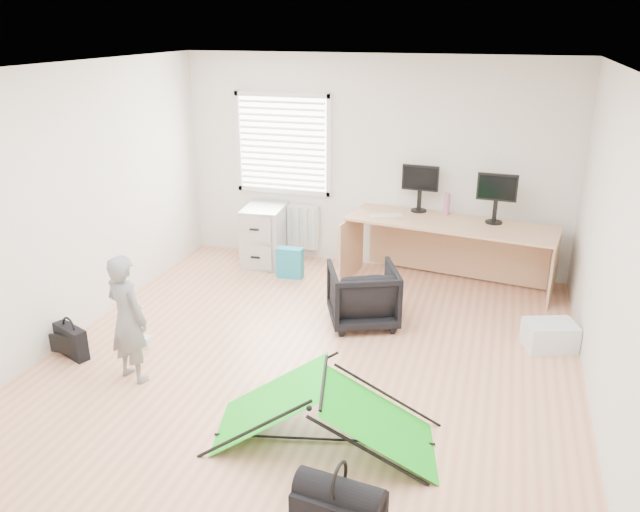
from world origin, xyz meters
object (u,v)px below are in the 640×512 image
(filing_cabinet, at_px, (265,235))
(laptop_bag, at_px, (71,341))
(storage_crate, at_px, (550,335))
(duffel_bag, at_px, (339,509))
(desk, at_px, (448,255))
(monitor_left, at_px, (420,195))
(person, at_px, (127,319))
(kite, at_px, (324,412))
(thermos, at_px, (447,204))
(monitor_right, at_px, (495,205))
(office_chair, at_px, (363,295))

(filing_cabinet, distance_m, laptop_bag, 3.02)
(storage_crate, relative_size, duffel_bag, 0.84)
(desk, xyz_separation_m, filing_cabinet, (-2.43, 0.14, -0.03))
(monitor_left, bearing_deg, person, -118.56)
(kite, bearing_deg, person, 156.01)
(thermos, bearing_deg, monitor_right, -17.83)
(person, bearing_deg, monitor_right, -116.61)
(office_chair, relative_size, person, 0.60)
(filing_cabinet, xyz_separation_m, kite, (1.83, -3.45, -0.12))
(monitor_left, relative_size, storage_crate, 0.93)
(desk, xyz_separation_m, laptop_bag, (-3.31, -2.74, -0.26))
(thermos, height_order, duffel_bag, thermos)
(monitor_left, distance_m, thermos, 0.35)
(desk, height_order, monitor_right, monitor_right)
(office_chair, relative_size, laptop_bag, 1.73)
(office_chair, distance_m, duffel_bag, 2.92)
(desk, relative_size, laptop_bag, 5.92)
(thermos, xyz_separation_m, duffel_bag, (-0.17, -4.41, -0.84))
(monitor_right, xyz_separation_m, person, (-3.00, -3.03, -0.45))
(monitor_right, height_order, thermos, monitor_right)
(monitor_left, xyz_separation_m, thermos, (0.34, -0.04, -0.08))
(monitor_left, distance_m, person, 3.90)
(desk, height_order, laptop_bag, desk)
(filing_cabinet, bearing_deg, monitor_left, 0.80)
(filing_cabinet, bearing_deg, kite, -67.09)
(desk, bearing_deg, laptop_bag, -131.81)
(storage_crate, xyz_separation_m, laptop_bag, (-4.45, -1.50, 0.02))
(filing_cabinet, relative_size, monitor_right, 1.71)
(person, bearing_deg, kite, -173.36)
(filing_cabinet, bearing_deg, storage_crate, -26.18)
(office_chair, bearing_deg, monitor_right, -155.71)
(thermos, distance_m, person, 4.05)
(thermos, xyz_separation_m, laptop_bag, (-3.22, -3.04, -0.81))
(office_chair, xyz_separation_m, duffel_bag, (0.51, -2.87, -0.20))
(monitor_right, height_order, person, monitor_right)
(person, height_order, laptop_bag, person)
(person, bearing_deg, duffel_bag, 170.32)
(monitor_left, distance_m, storage_crate, 2.41)
(monitor_left, bearing_deg, storage_crate, -41.19)
(filing_cabinet, xyz_separation_m, person, (-0.09, -3.06, 0.21))
(laptop_bag, bearing_deg, filing_cabinet, 95.59)
(storage_crate, relative_size, laptop_bag, 1.17)
(office_chair, bearing_deg, storage_crate, 157.02)
(storage_crate, bearing_deg, monitor_right, 115.80)
(desk, distance_m, laptop_bag, 4.31)
(office_chair, distance_m, storage_crate, 1.92)
(office_chair, height_order, duffel_bag, office_chair)
(monitor_left, relative_size, laptop_bag, 1.09)
(filing_cabinet, xyz_separation_m, storage_crate, (3.56, -1.38, -0.25))
(monitor_right, distance_m, kite, 3.67)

